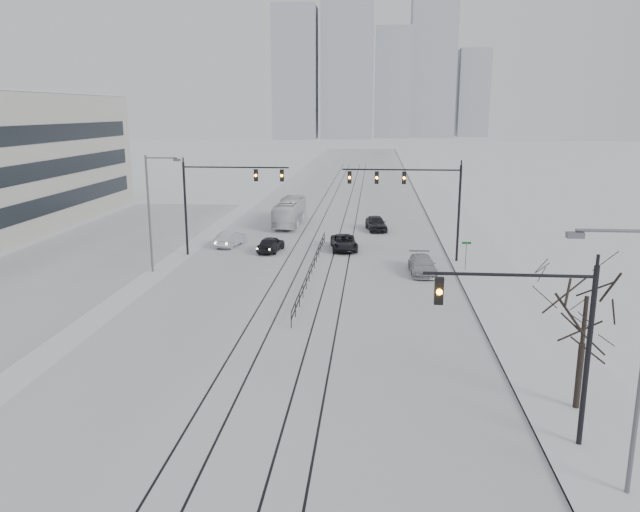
{
  "coord_description": "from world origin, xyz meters",
  "views": [
    {
      "loc": [
        4.61,
        -15.77,
        12.27
      ],
      "look_at": [
        1.25,
        22.79,
        3.2
      ],
      "focal_mm": 35.0,
      "sensor_mm": 36.0,
      "label": 1
    }
  ],
  "objects_px": {
    "traffic_mast_near": "(544,331)",
    "sedan_nb_far": "(376,223)",
    "sedan_nb_front": "(344,243)",
    "sedan_nb_right": "(422,265)",
    "bare_tree": "(586,309)",
    "sedan_sb_inner": "(271,244)",
    "box_truck": "(290,212)",
    "sedan_sb_outer": "(230,239)"
  },
  "relations": [
    {
      "from": "sedan_nb_right",
      "to": "box_truck",
      "type": "height_order",
      "value": "box_truck"
    },
    {
      "from": "traffic_mast_near",
      "to": "bare_tree",
      "type": "relative_size",
      "value": 1.15
    },
    {
      "from": "sedan_nb_far",
      "to": "traffic_mast_near",
      "type": "bearing_deg",
      "value": -92.44
    },
    {
      "from": "sedan_nb_front",
      "to": "box_truck",
      "type": "relative_size",
      "value": 0.48
    },
    {
      "from": "traffic_mast_near",
      "to": "sedan_nb_front",
      "type": "bearing_deg",
      "value": 104.92
    },
    {
      "from": "sedan_sb_outer",
      "to": "box_truck",
      "type": "distance_m",
      "value": 12.11
    },
    {
      "from": "bare_tree",
      "to": "sedan_nb_right",
      "type": "bearing_deg",
      "value": 102.25
    },
    {
      "from": "traffic_mast_near",
      "to": "sedan_nb_far",
      "type": "relative_size",
      "value": 1.56
    },
    {
      "from": "sedan_sb_inner",
      "to": "sedan_nb_right",
      "type": "height_order",
      "value": "sedan_sb_inner"
    },
    {
      "from": "traffic_mast_near",
      "to": "box_truck",
      "type": "height_order",
      "value": "traffic_mast_near"
    },
    {
      "from": "sedan_nb_right",
      "to": "sedan_sb_outer",
      "type": "bearing_deg",
      "value": 151.02
    },
    {
      "from": "sedan_sb_inner",
      "to": "sedan_nb_far",
      "type": "xyz_separation_m",
      "value": [
        9.32,
        10.87,
        0.07
      ]
    },
    {
      "from": "sedan_nb_front",
      "to": "box_truck",
      "type": "height_order",
      "value": "box_truck"
    },
    {
      "from": "traffic_mast_near",
      "to": "sedan_sb_outer",
      "type": "xyz_separation_m",
      "value": [
        -19.31,
        33.61,
        -3.87
      ]
    },
    {
      "from": "sedan_sb_outer",
      "to": "sedan_nb_far",
      "type": "relative_size",
      "value": 0.93
    },
    {
      "from": "traffic_mast_near",
      "to": "bare_tree",
      "type": "height_order",
      "value": "traffic_mast_near"
    },
    {
      "from": "sedan_sb_inner",
      "to": "box_truck",
      "type": "bearing_deg",
      "value": -81.04
    },
    {
      "from": "traffic_mast_near",
      "to": "sedan_nb_far",
      "type": "height_order",
      "value": "traffic_mast_near"
    },
    {
      "from": "sedan_sb_outer",
      "to": "traffic_mast_near",
      "type": "bearing_deg",
      "value": 131.4
    },
    {
      "from": "sedan_sb_inner",
      "to": "sedan_nb_front",
      "type": "height_order",
      "value": "sedan_sb_inner"
    },
    {
      "from": "sedan_sb_outer",
      "to": "sedan_nb_far",
      "type": "distance_m",
      "value": 16.11
    },
    {
      "from": "sedan_nb_front",
      "to": "box_truck",
      "type": "xyz_separation_m",
      "value": [
        -6.55,
        12.04,
        0.72
      ]
    },
    {
      "from": "sedan_sb_inner",
      "to": "sedan_nb_right",
      "type": "xyz_separation_m",
      "value": [
        12.83,
        -6.57,
        -0.01
      ]
    },
    {
      "from": "sedan_sb_outer",
      "to": "sedan_nb_right",
      "type": "relative_size",
      "value": 0.88
    },
    {
      "from": "traffic_mast_near",
      "to": "sedan_sb_inner",
      "type": "relative_size",
      "value": 1.72
    },
    {
      "from": "sedan_sb_outer",
      "to": "box_truck",
      "type": "xyz_separation_m",
      "value": [
        3.97,
        11.42,
        0.7
      ]
    },
    {
      "from": "sedan_sb_inner",
      "to": "box_truck",
      "type": "xyz_separation_m",
      "value": [
        -0.12,
        13.36,
        0.69
      ]
    },
    {
      "from": "sedan_nb_front",
      "to": "sedan_nb_right",
      "type": "distance_m",
      "value": 10.15
    },
    {
      "from": "sedan_nb_right",
      "to": "box_truck",
      "type": "distance_m",
      "value": 23.77
    },
    {
      "from": "box_truck",
      "to": "sedan_nb_right",
      "type": "bearing_deg",
      "value": 123.92
    },
    {
      "from": "bare_tree",
      "to": "box_truck",
      "type": "bearing_deg",
      "value": 112.9
    },
    {
      "from": "sedan_nb_far",
      "to": "box_truck",
      "type": "bearing_deg",
      "value": 154.91
    },
    {
      "from": "sedan_nb_front",
      "to": "sedan_nb_right",
      "type": "height_order",
      "value": "sedan_nb_right"
    },
    {
      "from": "bare_tree",
      "to": "sedan_sb_inner",
      "type": "relative_size",
      "value": 1.5
    },
    {
      "from": "box_truck",
      "to": "sedan_sb_outer",
      "type": "bearing_deg",
      "value": 71.7
    },
    {
      "from": "traffic_mast_near",
      "to": "sedan_sb_outer",
      "type": "distance_m",
      "value": 38.95
    },
    {
      "from": "sedan_sb_inner",
      "to": "sedan_nb_far",
      "type": "distance_m",
      "value": 14.32
    },
    {
      "from": "sedan_nb_right",
      "to": "box_truck",
      "type": "relative_size",
      "value": 0.47
    },
    {
      "from": "sedan_sb_inner",
      "to": "sedan_nb_right",
      "type": "relative_size",
      "value": 0.86
    },
    {
      "from": "sedan_sb_inner",
      "to": "sedan_sb_outer",
      "type": "relative_size",
      "value": 0.98
    },
    {
      "from": "traffic_mast_near",
      "to": "box_truck",
      "type": "xyz_separation_m",
      "value": [
        -15.34,
        45.03,
        -3.17
      ]
    },
    {
      "from": "bare_tree",
      "to": "box_truck",
      "type": "relative_size",
      "value": 0.61
    }
  ]
}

